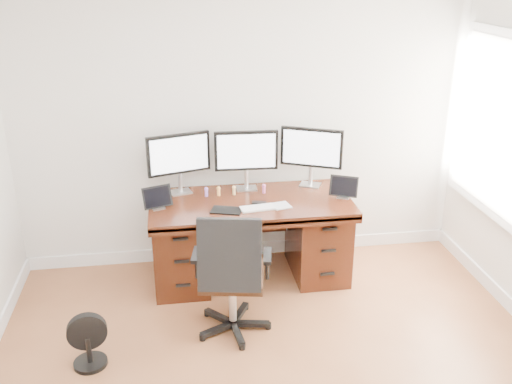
{
  "coord_description": "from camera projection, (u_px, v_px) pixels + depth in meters",
  "views": [
    {
      "loc": [
        -0.61,
        -2.58,
        2.64
      ],
      "look_at": [
        0.0,
        1.5,
        0.95
      ],
      "focal_mm": 40.0,
      "sensor_mm": 36.0,
      "label": 1
    }
  ],
  "objects": [
    {
      "name": "back_wall",
      "position": [
        243.0,
        118.0,
        4.99
      ],
      "size": [
        4.0,
        0.1,
        2.7
      ],
      "primitive_type": "cube",
      "color": "silver",
      "rests_on": "ground"
    },
    {
      "name": "desk",
      "position": [
        250.0,
        236.0,
        4.97
      ],
      "size": [
        1.7,
        0.8,
        0.75
      ],
      "color": "#39170B",
      "rests_on": "ground"
    },
    {
      "name": "office_chair",
      "position": [
        232.0,
        294.0,
        4.22
      ],
      "size": [
        0.63,
        0.63,
        1.02
      ],
      "rotation": [
        0.0,
        0.0,
        -0.18
      ],
      "color": "black",
      "rests_on": "ground"
    },
    {
      "name": "floor_fan",
      "position": [
        88.0,
        342.0,
        3.93
      ],
      "size": [
        0.28,
        0.23,
        0.4
      ],
      "rotation": [
        0.0,
        0.0,
        0.14
      ],
      "color": "black",
      "rests_on": "ground"
    },
    {
      "name": "monitor_left",
      "position": [
        179.0,
        156.0,
        4.85
      ],
      "size": [
        0.54,
        0.19,
        0.53
      ],
      "rotation": [
        0.0,
        0.0,
        0.28
      ],
      "color": "silver",
      "rests_on": "desk"
    },
    {
      "name": "monitor_center",
      "position": [
        246.0,
        153.0,
        4.93
      ],
      "size": [
        0.55,
        0.15,
        0.53
      ],
      "rotation": [
        0.0,
        0.0,
        -0.04
      ],
      "color": "silver",
      "rests_on": "desk"
    },
    {
      "name": "monitor_right",
      "position": [
        312.0,
        150.0,
        5.0
      ],
      "size": [
        0.51,
        0.27,
        0.53
      ],
      "rotation": [
        0.0,
        0.0,
        -0.44
      ],
      "color": "silver",
      "rests_on": "desk"
    },
    {
      "name": "tablet_left",
      "position": [
        157.0,
        199.0,
        4.62
      ],
      "size": [
        0.25,
        0.14,
        0.19
      ],
      "rotation": [
        0.0,
        0.0,
        0.34
      ],
      "color": "silver",
      "rests_on": "desk"
    },
    {
      "name": "tablet_right",
      "position": [
        344.0,
        188.0,
        4.84
      ],
      "size": [
        0.25,
        0.16,
        0.19
      ],
      "rotation": [
        0.0,
        0.0,
        -0.44
      ],
      "color": "silver",
      "rests_on": "desk"
    },
    {
      "name": "keyboard",
      "position": [
        257.0,
        208.0,
        4.64
      ],
      "size": [
        0.29,
        0.15,
        0.01
      ],
      "primitive_type": "cube",
      "rotation": [
        0.0,
        0.0,
        0.13
      ],
      "color": "white",
      "rests_on": "desk"
    },
    {
      "name": "trackpad",
      "position": [
        281.0,
        206.0,
        4.7
      ],
      "size": [
        0.17,
        0.17,
        0.01
      ],
      "primitive_type": "cube",
      "rotation": [
        0.0,
        0.0,
        0.21
      ],
      "color": "silver",
      "rests_on": "desk"
    },
    {
      "name": "drawing_tablet",
      "position": [
        226.0,
        210.0,
        4.61
      ],
      "size": [
        0.28,
        0.22,
        0.01
      ],
      "primitive_type": "cube",
      "rotation": [
        0.0,
        0.0,
        -0.31
      ],
      "color": "black",
      "rests_on": "desk"
    },
    {
      "name": "phone",
      "position": [
        259.0,
        203.0,
        4.75
      ],
      "size": [
        0.13,
        0.09,
        0.01
      ],
      "primitive_type": "cube",
      "rotation": [
        0.0,
        0.0,
        -0.26
      ],
      "color": "black",
      "rests_on": "desk"
    },
    {
      "name": "figurine_purple",
      "position": [
        206.0,
        191.0,
        4.88
      ],
      "size": [
        0.03,
        0.03,
        0.08
      ],
      "color": "#9163D3",
      "rests_on": "desk"
    },
    {
      "name": "figurine_orange",
      "position": [
        219.0,
        191.0,
        4.89
      ],
      "size": [
        0.03,
        0.03,
        0.08
      ],
      "color": "#FFB151",
      "rests_on": "desk"
    },
    {
      "name": "figurine_yellow",
      "position": [
        234.0,
        190.0,
        4.91
      ],
      "size": [
        0.03,
        0.03,
        0.08
      ],
      "color": "tan",
      "rests_on": "desk"
    },
    {
      "name": "figurine_pink",
      "position": [
        264.0,
        188.0,
        4.95
      ],
      "size": [
        0.03,
        0.03,
        0.08
      ],
      "color": "#DA62A8",
      "rests_on": "desk"
    }
  ]
}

